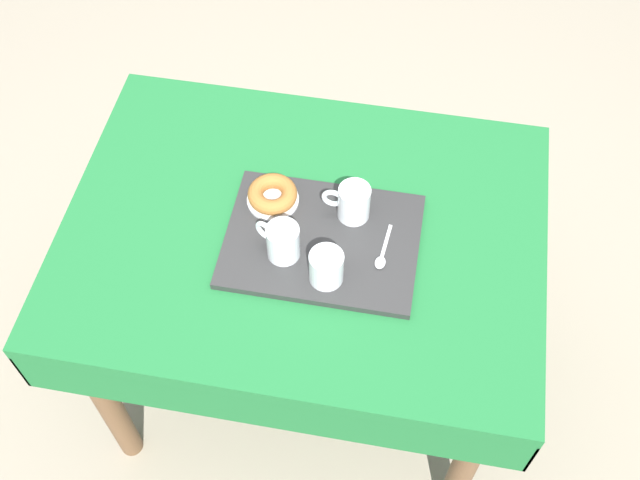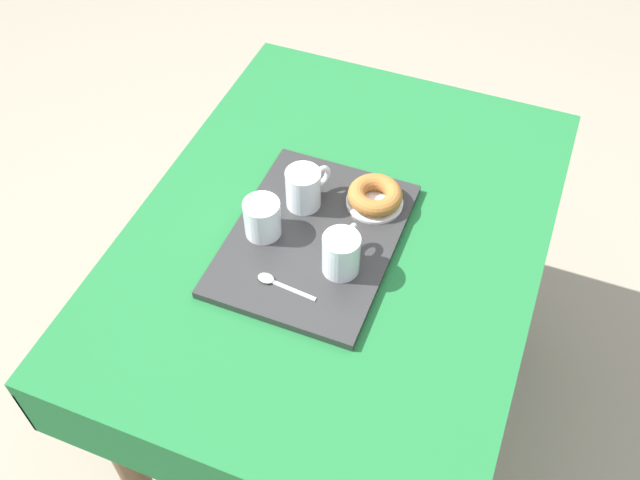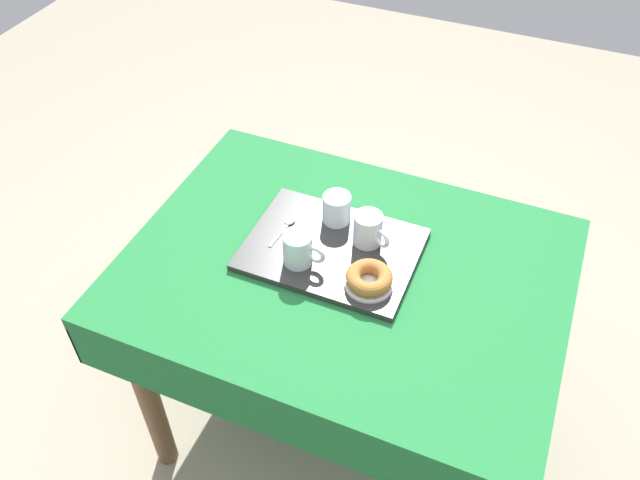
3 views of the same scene
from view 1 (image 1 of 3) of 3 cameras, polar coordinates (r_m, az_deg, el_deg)
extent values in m
plane|color=gray|center=(2.46, -0.92, -9.65)|extent=(6.00, 6.00, 0.00)
cube|color=#1E6B33|center=(1.80, -1.24, 0.55)|extent=(1.12, 0.84, 0.04)
cube|color=#1E6B33|center=(2.13, 0.94, 8.20)|extent=(1.12, 0.01, 0.14)
cube|color=#1E6B33|center=(1.69, -3.92, -12.69)|extent=(1.12, 0.01, 0.14)
cube|color=#1E6B33|center=(1.89, 15.59, -3.45)|extent=(0.01, 0.84, 0.14)
cube|color=#1E6B33|center=(2.02, -16.87, 1.34)|extent=(0.01, 0.84, 0.14)
cylinder|color=brown|center=(2.31, 11.96, -0.13)|extent=(0.06, 0.06, 0.74)
cylinder|color=brown|center=(2.39, -10.61, 3.12)|extent=(0.06, 0.06, 0.74)
cylinder|color=brown|center=(2.00, 10.85, -15.56)|extent=(0.06, 0.06, 0.74)
cylinder|color=brown|center=(2.10, -15.66, -11.00)|extent=(0.06, 0.06, 0.74)
cube|color=#2D2D2D|center=(1.75, 0.15, -0.06)|extent=(0.44, 0.33, 0.02)
cylinder|color=white|center=(1.69, -2.74, -0.14)|extent=(0.07, 0.07, 0.09)
cylinder|color=#B27523|center=(1.70, -2.73, -0.30)|extent=(0.06, 0.06, 0.06)
torus|color=white|center=(1.71, -4.05, 0.70)|extent=(0.05, 0.03, 0.05)
cylinder|color=white|center=(1.75, 2.53, 2.79)|extent=(0.07, 0.07, 0.09)
cylinder|color=#B27523|center=(1.76, 2.52, 2.62)|extent=(0.06, 0.06, 0.06)
torus|color=white|center=(1.76, 0.95, 3.11)|extent=(0.05, 0.01, 0.05)
cylinder|color=white|center=(1.66, 0.47, -2.03)|extent=(0.08, 0.08, 0.08)
cylinder|color=silver|center=(1.67, 0.47, -2.33)|extent=(0.06, 0.06, 0.04)
cylinder|color=white|center=(1.81, -3.50, 2.98)|extent=(0.12, 0.12, 0.01)
torus|color=#A3662D|center=(1.79, -3.53, 3.41)|extent=(0.12, 0.12, 0.04)
cube|color=silver|center=(1.75, 4.90, -0.12)|extent=(0.02, 0.10, 0.00)
ellipsoid|color=silver|center=(1.71, 4.46, -1.67)|extent=(0.03, 0.04, 0.01)
camera|label=2|loc=(1.56, 44.74, 30.84)|focal=40.28mm
camera|label=3|loc=(2.18, -8.91, 48.63)|focal=36.51mm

